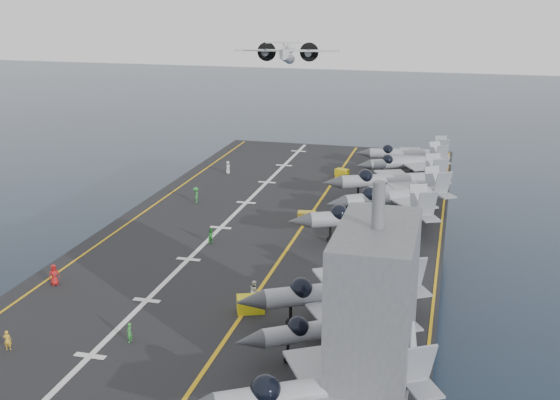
% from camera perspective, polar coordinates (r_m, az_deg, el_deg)
% --- Properties ---
extents(ground, '(500.00, 500.00, 0.00)m').
position_cam_1_polar(ground, '(82.98, -0.69, -9.41)').
color(ground, '#142135').
rests_on(ground, ground).
extents(hull, '(36.00, 90.00, 10.00)m').
position_cam_1_polar(hull, '(80.88, -0.71, -6.24)').
color(hull, '#56595E').
rests_on(hull, ground).
extents(flight_deck, '(38.00, 92.00, 0.40)m').
position_cam_1_polar(flight_deck, '(78.97, -0.72, -2.77)').
color(flight_deck, black).
rests_on(flight_deck, hull).
extents(foul_line, '(0.35, 90.00, 0.02)m').
position_cam_1_polar(foul_line, '(78.22, 1.41, -2.80)').
color(foul_line, gold).
rests_on(foul_line, flight_deck).
extents(landing_centerline, '(0.50, 90.00, 0.02)m').
position_cam_1_polar(landing_centerline, '(80.58, -4.85, -2.25)').
color(landing_centerline, silver).
rests_on(landing_centerline, flight_deck).
extents(deck_edge_port, '(0.25, 90.00, 0.02)m').
position_cam_1_polar(deck_edge_port, '(84.69, -11.90, -1.60)').
color(deck_edge_port, gold).
rests_on(deck_edge_port, flight_deck).
extents(deck_edge_stbd, '(0.25, 90.00, 0.02)m').
position_cam_1_polar(deck_edge_stbd, '(76.49, 12.82, -3.71)').
color(deck_edge_stbd, gold).
rests_on(deck_edge_stbd, flight_deck).
extents(island_superstructure, '(5.00, 10.00, 15.00)m').
position_cam_1_polar(island_superstructure, '(46.09, 7.69, -7.55)').
color(island_superstructure, '#56595E').
rests_on(island_superstructure, flight_deck).
extents(fighter_jet_0, '(19.42, 17.45, 5.62)m').
position_cam_1_polar(fighter_jet_0, '(44.83, 3.42, -14.98)').
color(fighter_jet_0, '#959BA4').
rests_on(fighter_jet_0, flight_deck).
extents(fighter_jet_1, '(16.58, 15.17, 4.79)m').
position_cam_1_polar(fighter_jet_1, '(53.01, 4.64, -10.13)').
color(fighter_jet_1, '#9AA3A9').
rests_on(fighter_jet_1, flight_deck).
extents(fighter_jet_2, '(18.90, 16.84, 5.48)m').
position_cam_1_polar(fighter_jet_2, '(58.10, 5.08, -7.23)').
color(fighter_jet_2, '#9EA6AF').
rests_on(fighter_jet_2, flight_deck).
extents(fighter_jet_4, '(19.07, 16.38, 5.59)m').
position_cam_1_polar(fighter_jet_4, '(76.35, 7.41, -1.24)').
color(fighter_jet_4, '#939AA4').
rests_on(fighter_jet_4, flight_deck).
extents(fighter_jet_5, '(18.86, 17.43, 5.45)m').
position_cam_1_polar(fighter_jet_5, '(84.25, 9.36, 0.37)').
color(fighter_jet_5, '#929AA1').
rests_on(fighter_jet_5, flight_deck).
extents(fighter_jet_6, '(18.97, 16.07, 5.59)m').
position_cam_1_polar(fighter_jet_6, '(91.17, 9.12, 1.71)').
color(fighter_jet_6, '#969FA6').
rests_on(fighter_jet_6, flight_deck).
extents(fighter_jet_7, '(16.25, 14.49, 4.71)m').
position_cam_1_polar(fighter_jet_7, '(102.57, 10.27, 3.11)').
color(fighter_jet_7, '#9CA4AB').
rests_on(fighter_jet_7, flight_deck).
extents(fighter_jet_8, '(15.25, 11.58, 4.79)m').
position_cam_1_polar(fighter_jet_8, '(107.81, 10.37, 3.81)').
color(fighter_jet_8, '#99A3A9').
rests_on(fighter_jet_8, flight_deck).
extents(tow_cart_a, '(2.68, 2.23, 1.38)m').
position_cam_1_polar(tow_cart_a, '(60.14, -2.41, -8.45)').
color(tow_cart_a, gold).
rests_on(tow_cart_a, flight_deck).
extents(tow_cart_b, '(2.23, 1.61, 1.24)m').
position_cam_1_polar(tow_cart_b, '(82.09, 2.18, -1.39)').
color(tow_cart_b, gold).
rests_on(tow_cart_b, flight_deck).
extents(tow_cart_c, '(2.12, 1.76, 1.09)m').
position_cam_1_polar(tow_cart_c, '(102.23, 5.06, 2.23)').
color(tow_cart_c, gold).
rests_on(tow_cart_c, flight_deck).
extents(crew_0, '(1.41, 1.42, 2.01)m').
position_cam_1_polar(crew_0, '(68.29, -17.88, -5.81)').
color(crew_0, '#B21919').
rests_on(crew_0, flight_deck).
extents(crew_1, '(1.11, 0.88, 1.61)m').
position_cam_1_polar(crew_1, '(58.01, -21.28, -10.57)').
color(crew_1, gold).
rests_on(crew_1, flight_deck).
extents(crew_2, '(1.01, 1.21, 1.71)m').
position_cam_1_polar(crew_2, '(75.64, -5.59, -2.91)').
color(crew_2, '#21842A').
rests_on(crew_2, flight_deck).
extents(crew_3, '(1.20, 1.43, 2.03)m').
position_cam_1_polar(crew_3, '(89.97, -6.85, 0.42)').
color(crew_3, '#268C33').
rests_on(crew_3, flight_deck).
extents(crew_5, '(0.79, 1.15, 1.85)m').
position_cam_1_polar(crew_5, '(103.60, -4.26, 2.67)').
color(crew_5, silver).
rests_on(crew_5, flight_deck).
extents(crew_6, '(0.65, 0.97, 1.61)m').
position_cam_1_polar(crew_6, '(56.51, -12.14, -10.48)').
color(crew_6, green).
rests_on(crew_6, flight_deck).
extents(crew_7, '(1.22, 1.36, 1.89)m').
position_cam_1_polar(crew_7, '(61.97, -2.09, -7.38)').
color(crew_7, white).
rests_on(crew_7, flight_deck).
extents(transport_plane, '(21.33, 16.04, 4.64)m').
position_cam_1_polar(transport_plane, '(132.55, 0.55, 11.56)').
color(transport_plane, silver).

